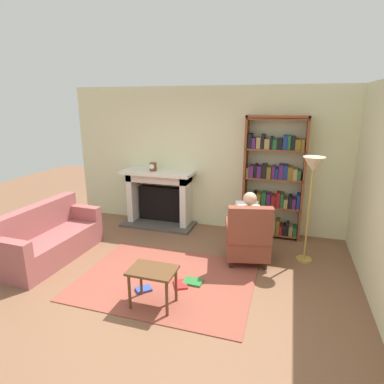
{
  "coord_description": "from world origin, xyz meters",
  "views": [
    {
      "loc": [
        1.52,
        -3.36,
        2.4
      ],
      "look_at": [
        0.1,
        1.2,
        1.05
      ],
      "focal_mm": 29.68,
      "sensor_mm": 36.0,
      "label": 1
    }
  ],
  "objects_px": {
    "side_table": "(153,275)",
    "floor_lamp": "(313,174)",
    "seated_reader": "(248,223)",
    "armchair_reading": "(248,238)",
    "mantel_clock": "(153,167)",
    "fireplace": "(160,196)",
    "bookshelf": "(273,181)",
    "sofa_floral": "(49,239)"
  },
  "relations": [
    {
      "from": "side_table",
      "to": "floor_lamp",
      "type": "bearing_deg",
      "value": 44.55
    },
    {
      "from": "seated_reader",
      "to": "armchair_reading",
      "type": "bearing_deg",
      "value": 90.0
    },
    {
      "from": "mantel_clock",
      "to": "side_table",
      "type": "xyz_separation_m",
      "value": [
        1.07,
        -2.48,
        -0.79
      ]
    },
    {
      "from": "fireplace",
      "to": "side_table",
      "type": "bearing_deg",
      "value": -69.06
    },
    {
      "from": "mantel_clock",
      "to": "armchair_reading",
      "type": "relative_size",
      "value": 0.17
    },
    {
      "from": "side_table",
      "to": "mantel_clock",
      "type": "bearing_deg",
      "value": 113.35
    },
    {
      "from": "armchair_reading",
      "to": "seated_reader",
      "type": "height_order",
      "value": "seated_reader"
    },
    {
      "from": "mantel_clock",
      "to": "floor_lamp",
      "type": "distance_m",
      "value": 2.96
    },
    {
      "from": "mantel_clock",
      "to": "bookshelf",
      "type": "height_order",
      "value": "bookshelf"
    },
    {
      "from": "mantel_clock",
      "to": "armchair_reading",
      "type": "bearing_deg",
      "value": -28.09
    },
    {
      "from": "side_table",
      "to": "floor_lamp",
      "type": "height_order",
      "value": "floor_lamp"
    },
    {
      "from": "fireplace",
      "to": "side_table",
      "type": "xyz_separation_m",
      "value": [
        0.99,
        -2.58,
        -0.18
      ]
    },
    {
      "from": "mantel_clock",
      "to": "bookshelf",
      "type": "xyz_separation_m",
      "value": [
        2.27,
        0.14,
        -0.14
      ]
    },
    {
      "from": "bookshelf",
      "to": "seated_reader",
      "type": "height_order",
      "value": "bookshelf"
    },
    {
      "from": "bookshelf",
      "to": "floor_lamp",
      "type": "relative_size",
      "value": 1.33
    },
    {
      "from": "side_table",
      "to": "floor_lamp",
      "type": "relative_size",
      "value": 0.34
    },
    {
      "from": "sofa_floral",
      "to": "floor_lamp",
      "type": "relative_size",
      "value": 1.05
    },
    {
      "from": "fireplace",
      "to": "armchair_reading",
      "type": "xyz_separation_m",
      "value": [
        1.93,
        -1.18,
        -0.16
      ]
    },
    {
      "from": "seated_reader",
      "to": "floor_lamp",
      "type": "relative_size",
      "value": 0.69
    },
    {
      "from": "bookshelf",
      "to": "sofa_floral",
      "type": "relative_size",
      "value": 1.27
    },
    {
      "from": "armchair_reading",
      "to": "floor_lamp",
      "type": "bearing_deg",
      "value": -169.9
    },
    {
      "from": "fireplace",
      "to": "seated_reader",
      "type": "bearing_deg",
      "value": -29.14
    },
    {
      "from": "bookshelf",
      "to": "seated_reader",
      "type": "bearing_deg",
      "value": -104.32
    },
    {
      "from": "mantel_clock",
      "to": "seated_reader",
      "type": "distance_m",
      "value": 2.28
    },
    {
      "from": "mantel_clock",
      "to": "floor_lamp",
      "type": "height_order",
      "value": "floor_lamp"
    },
    {
      "from": "fireplace",
      "to": "armchair_reading",
      "type": "distance_m",
      "value": 2.27
    },
    {
      "from": "armchair_reading",
      "to": "side_table",
      "type": "height_order",
      "value": "armchair_reading"
    },
    {
      "from": "mantel_clock",
      "to": "side_table",
      "type": "distance_m",
      "value": 2.81
    },
    {
      "from": "mantel_clock",
      "to": "sofa_floral",
      "type": "distance_m",
      "value": 2.26
    },
    {
      "from": "armchair_reading",
      "to": "seated_reader",
      "type": "distance_m",
      "value": 0.23
    },
    {
      "from": "fireplace",
      "to": "mantel_clock",
      "type": "relative_size",
      "value": 9.04
    },
    {
      "from": "armchair_reading",
      "to": "sofa_floral",
      "type": "height_order",
      "value": "armchair_reading"
    },
    {
      "from": "fireplace",
      "to": "sofa_floral",
      "type": "bearing_deg",
      "value": -119.75
    },
    {
      "from": "armchair_reading",
      "to": "sofa_floral",
      "type": "bearing_deg",
      "value": 0.52
    },
    {
      "from": "armchair_reading",
      "to": "floor_lamp",
      "type": "distance_m",
      "value": 1.34
    },
    {
      "from": "armchair_reading",
      "to": "side_table",
      "type": "xyz_separation_m",
      "value": [
        -0.95,
        -1.4,
        -0.01
      ]
    },
    {
      "from": "mantel_clock",
      "to": "seated_reader",
      "type": "xyz_separation_m",
      "value": [
        1.99,
        -0.96,
        -0.58
      ]
    },
    {
      "from": "mantel_clock",
      "to": "armchair_reading",
      "type": "height_order",
      "value": "mantel_clock"
    },
    {
      "from": "bookshelf",
      "to": "armchair_reading",
      "type": "xyz_separation_m",
      "value": [
        -0.25,
        -1.21,
        -0.63
      ]
    },
    {
      "from": "mantel_clock",
      "to": "sofa_floral",
      "type": "relative_size",
      "value": 0.09
    },
    {
      "from": "seated_reader",
      "to": "sofa_floral",
      "type": "relative_size",
      "value": 0.66
    },
    {
      "from": "bookshelf",
      "to": "armchair_reading",
      "type": "relative_size",
      "value": 2.26
    }
  ]
}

